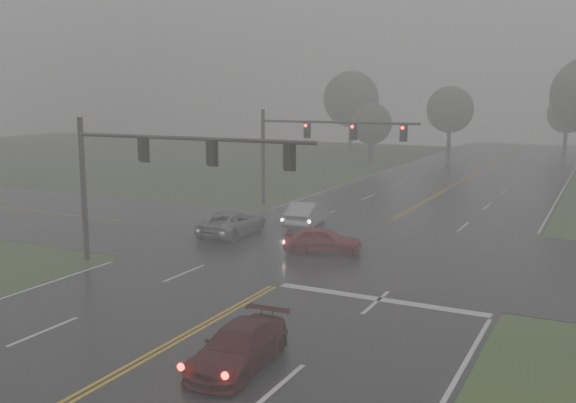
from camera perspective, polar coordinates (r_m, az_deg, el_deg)
The scene contains 13 objects.
main_road at distance 32.14m, azimuth 3.74°, elevation -4.79°, with size 18.00×160.00×0.02m, color black.
cross_street at distance 33.93m, azimuth 5.07°, elevation -4.03°, with size 120.00×14.00×0.02m, color black.
stop_bar at distance 25.57m, azimuth 8.12°, elevation -8.66°, with size 8.50×0.50×0.01m, color silver.
sedan_maroon at distance 19.53m, azimuth -4.37°, elevation -14.49°, with size 1.74×4.29×1.25m, color #3D0B0E.
sedan_red at distance 32.49m, azimuth 3.10°, elevation -4.62°, with size 1.58×3.92×1.33m, color maroon.
sedan_silver at distance 38.99m, azimuth 1.69°, elevation -2.21°, with size 1.57×4.51×1.49m, color #A4A7AC.
car_grey at distance 36.70m, azimuth -4.93°, elevation -2.99°, with size 2.29×4.97×1.38m, color slate.
signal_gantry_near at distance 29.42m, azimuth -12.57°, elevation 3.24°, with size 12.31×0.30×6.88m.
signal_gantry_far at distance 44.53m, azimuth 1.77°, elevation 5.50°, with size 11.57×0.35×6.87m.
tree_nw_a at distance 74.78m, azimuth 7.41°, elevation 6.87°, with size 4.73×4.73×6.94m.
tree_n_mid at distance 87.52m, azimuth 14.21°, elevation 7.92°, with size 6.11×6.11×8.98m.
tree_nw_b at distance 87.58m, azimuth 5.63°, elevation 9.04°, with size 7.49×7.49×10.99m.
tree_n_far at distance 97.80m, azimuth 23.56°, elevation 7.13°, with size 5.34×5.34×7.85m.
Camera 1 is at (12.19, -8.66, 7.95)m, focal length 40.00 mm.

